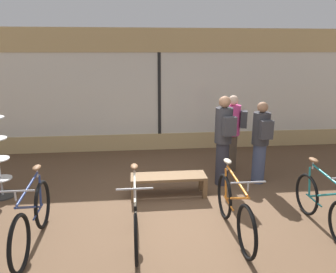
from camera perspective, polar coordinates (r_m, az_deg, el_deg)
The scene contains 10 objects.
ground_plane at distance 5.48m, azimuth 1.90°, elevation -14.28°, with size 24.00×24.00×0.00m, color brown.
shop_back_wall at distance 8.73m, azimuth -1.54°, elevation 8.14°, with size 12.00×0.08×3.20m.
bicycle_far_left at distance 5.03m, azimuth -22.55°, elevation -13.15°, with size 0.46×1.80×1.05m.
bicycle_left at distance 4.84m, azimuth -5.68°, elevation -13.48°, with size 0.46×1.72×1.01m.
bicycle_right at distance 5.02m, azimuth 11.45°, elevation -12.33°, with size 0.46×1.80×1.05m.
bicycle_far_right at distance 5.59m, azimuth 25.40°, elevation -10.78°, with size 0.46×1.68×1.03m.
display_bench at distance 6.16m, azimuth 0.08°, elevation -7.40°, with size 1.40×0.44×0.40m.
customer_near_rack at distance 6.55m, azimuth 9.65°, elevation -0.25°, with size 0.40×0.53×1.81m.
customer_by_window at distance 6.83m, azimuth 15.84°, elevation -0.64°, with size 0.35×0.49×1.68m.
customer_mid_floor at distance 7.39m, azimuth 11.21°, elevation 0.98°, with size 0.55×0.43×1.71m.
Camera 1 is at (-0.67, -4.73, 2.68)m, focal length 35.00 mm.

